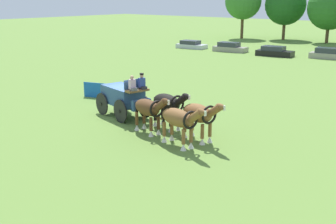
# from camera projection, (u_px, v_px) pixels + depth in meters

# --- Properties ---
(ground_plane) EXTENTS (220.00, 220.00, 0.00)m
(ground_plane) POSITION_uv_depth(u_px,v_px,m) (123.00, 116.00, 26.40)
(ground_plane) COLOR olive
(show_wagon) EXTENTS (5.83, 2.56, 2.88)m
(show_wagon) POSITION_uv_depth(u_px,v_px,m) (124.00, 96.00, 25.95)
(show_wagon) COLOR #2D4C7A
(show_wagon) RESTS_ON ground
(draft_horse_rear_near) EXTENTS (3.07, 1.41, 2.29)m
(draft_horse_rear_near) POSITION_uv_depth(u_px,v_px,m) (168.00, 104.00, 23.57)
(draft_horse_rear_near) COLOR black
(draft_horse_rear_near) RESTS_ON ground
(draft_horse_rear_off) EXTENTS (2.95, 1.30, 2.21)m
(draft_horse_rear_off) POSITION_uv_depth(u_px,v_px,m) (149.00, 109.00, 22.82)
(draft_horse_rear_off) COLOR brown
(draft_horse_rear_off) RESTS_ON ground
(draft_horse_lead_near) EXTENTS (2.96, 1.36, 2.26)m
(draft_horse_lead_near) POSITION_uv_depth(u_px,v_px,m) (199.00, 115.00, 21.59)
(draft_horse_lead_near) COLOR brown
(draft_horse_lead_near) RESTS_ON ground
(draft_horse_lead_off) EXTENTS (3.17, 1.35, 2.23)m
(draft_horse_lead_off) POSITION_uv_depth(u_px,v_px,m) (179.00, 119.00, 20.82)
(draft_horse_lead_off) COLOR brown
(draft_horse_lead_off) RESTS_ON ground
(parked_vehicle_a) EXTENTS (4.41, 2.35, 1.11)m
(parked_vehicle_a) POSITION_uv_depth(u_px,v_px,m) (191.00, 45.00, 60.35)
(parked_vehicle_a) COLOR silver
(parked_vehicle_a) RESTS_ON ground
(parked_vehicle_b) EXTENTS (4.65, 2.29, 1.24)m
(parked_vehicle_b) POSITION_uv_depth(u_px,v_px,m) (230.00, 48.00, 56.81)
(parked_vehicle_b) COLOR gray
(parked_vehicle_b) RESTS_ON ground
(parked_vehicle_c) EXTENTS (4.61, 2.37, 1.22)m
(parked_vehicle_c) POSITION_uv_depth(u_px,v_px,m) (274.00, 52.00, 52.60)
(parked_vehicle_c) COLOR black
(parked_vehicle_c) RESTS_ON ground
(parked_vehicle_d) EXTENTS (4.52, 2.33, 1.26)m
(parked_vehicle_d) POSITION_uv_depth(u_px,v_px,m) (329.00, 54.00, 50.44)
(parked_vehicle_d) COLOR gray
(parked_vehicle_d) RESTS_ON ground
(tree_a) EXTENTS (6.18, 6.18, 9.39)m
(tree_a) POSITION_uv_depth(u_px,v_px,m) (243.00, 1.00, 72.94)
(tree_a) COLOR brown
(tree_a) RESTS_ON ground
(tree_b) EXTENTS (6.75, 6.75, 9.15)m
(tree_b) POSITION_uv_depth(u_px,v_px,m) (286.00, 5.00, 70.96)
(tree_b) COLOR brown
(tree_b) RESTS_ON ground
(tree_c) EXTENTS (6.80, 6.80, 8.81)m
(tree_c) POSITION_uv_depth(u_px,v_px,m) (330.00, 8.00, 65.73)
(tree_c) COLOR brown
(tree_c) RESTS_ON ground
(sponsor_banner) EXTENTS (3.05, 1.07, 1.10)m
(sponsor_banner) POSITION_uv_depth(u_px,v_px,m) (103.00, 91.00, 30.86)
(sponsor_banner) COLOR #1959B2
(sponsor_banner) RESTS_ON ground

